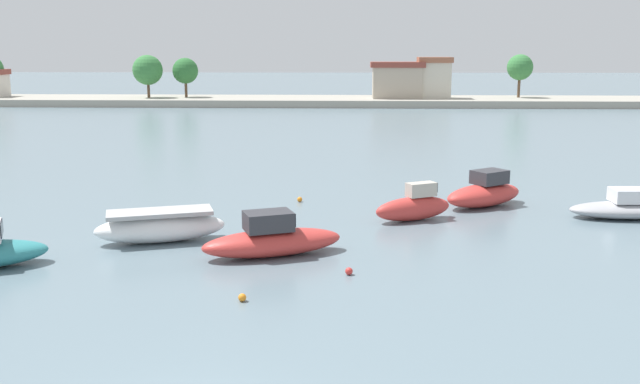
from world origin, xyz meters
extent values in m
cube|color=black|center=(-8.63, 10.82, 1.31)|extent=(0.50, 1.03, 0.46)
ellipsoid|color=white|center=(-4.02, 14.02, 0.54)|extent=(5.21, 3.09, 1.07)
cube|color=#AFAFAF|center=(-4.02, 14.02, 1.15)|extent=(4.19, 2.53, 0.16)
ellipsoid|color=#C63833|center=(0.47, 12.35, 0.47)|extent=(5.38, 3.37, 0.95)
cube|color=#333338|center=(0.34, 12.30, 1.28)|extent=(1.97, 1.67, 0.67)
cube|color=black|center=(1.11, 12.60, 1.35)|extent=(0.45, 0.99, 0.47)
ellipsoid|color=#C63833|center=(6.01, 17.77, 0.52)|extent=(3.73, 2.57, 1.03)
cube|color=#BCB2A3|center=(6.35, 17.93, 1.33)|extent=(1.41, 1.10, 0.60)
cube|color=black|center=(6.92, 18.22, 1.39)|extent=(0.31, 0.51, 0.42)
ellipsoid|color=#C63833|center=(9.60, 20.67, 0.52)|extent=(4.58, 3.93, 1.05)
cube|color=#333338|center=(9.86, 20.86, 1.37)|extent=(1.91, 1.81, 0.64)
cube|color=black|center=(10.50, 21.30, 1.43)|extent=(0.64, 0.87, 0.45)
ellipsoid|color=#9E9EA3|center=(15.46, 18.56, 0.36)|extent=(5.15, 2.09, 0.71)
cube|color=silver|center=(15.58, 18.56, 1.01)|extent=(1.73, 1.23, 0.59)
sphere|color=orange|center=(0.87, 21.27, 0.12)|extent=(0.25, 0.25, 0.25)
sphere|color=orange|center=(0.05, 7.65, 0.12)|extent=(0.24, 0.24, 0.24)
sphere|color=red|center=(3.21, 10.23, 0.13)|extent=(0.25, 0.25, 0.25)
cube|color=#9E998C|center=(0.00, 80.11, 0.45)|extent=(111.89, 10.95, 0.91)
cube|color=#B2A38E|center=(9.70, 79.37, 2.87)|extent=(6.25, 3.21, 3.92)
cube|color=brown|center=(9.70, 79.37, 5.18)|extent=(6.87, 3.53, 0.70)
cube|color=beige|center=(14.47, 79.65, 3.17)|extent=(3.94, 3.13, 4.52)
cube|color=#995B42|center=(14.47, 79.65, 5.78)|extent=(4.34, 3.45, 0.70)
cylinder|color=brown|center=(25.74, 81.41, 2.19)|extent=(0.36, 0.36, 2.57)
sphere|color=#387A3D|center=(25.74, 81.41, 4.81)|extent=(3.34, 3.34, 3.34)
cylinder|color=brown|center=(-22.61, 79.35, 1.91)|extent=(0.36, 0.36, 2.01)
sphere|color=#387A3D|center=(-22.61, 79.35, 4.47)|extent=(3.86, 3.86, 3.86)
cylinder|color=brown|center=(-17.94, 80.46, 1.95)|extent=(0.36, 0.36, 2.09)
sphere|color=#2D6B33|center=(-17.94, 80.46, 4.34)|extent=(3.35, 3.35, 3.35)
camera|label=1|loc=(3.04, -11.80, 7.35)|focal=39.31mm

